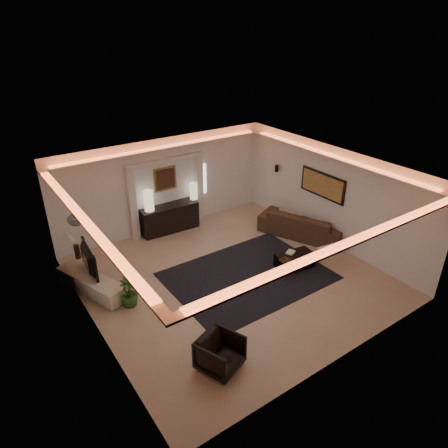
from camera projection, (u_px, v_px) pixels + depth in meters
floor at (231, 277)px, 10.50m from camera, size 7.00×7.00×0.00m
ceiling at (232, 172)px, 9.18m from camera, size 7.00×7.00×0.00m
wall_back at (165, 185)px, 12.40m from camera, size 7.00×0.00×7.00m
wall_front at (344, 302)px, 7.27m from camera, size 7.00×0.00×7.00m
wall_left at (89, 274)px, 8.06m from camera, size 0.00×7.00×7.00m
wall_right at (330, 196)px, 11.61m from camera, size 0.00×7.00×7.00m
cove_soffit at (232, 183)px, 9.30m from camera, size 7.00×7.00×0.04m
daylight_slit at (203, 179)px, 13.12m from camera, size 0.25×0.03×1.00m
area_rug at (248, 276)px, 10.55m from camera, size 4.00×3.00×0.01m
pilaster_left at (132, 205)px, 11.90m from camera, size 0.22×0.20×2.20m
pilaster_right at (199, 188)px, 13.07m from camera, size 0.22×0.20×2.20m
alcove_header at (165, 160)px, 11.96m from camera, size 2.52×0.20×0.12m
painting_frame at (165, 179)px, 12.29m from camera, size 0.74×0.04×0.74m
painting_canvas at (165, 179)px, 12.27m from camera, size 0.62×0.02×0.62m
art_panel_frame at (323, 185)px, 11.70m from camera, size 0.04×1.64×0.74m
art_panel_gold at (322, 185)px, 11.69m from camera, size 0.02×1.50×0.62m
wall_sconce at (277, 168)px, 13.06m from camera, size 0.12×0.12×0.22m
wall_niche at (70, 237)px, 9.03m from camera, size 0.10×0.55×0.04m
console at (169, 219)px, 12.67m from camera, size 1.85×0.66×0.91m
lamp_left at (149, 203)px, 12.03m from camera, size 0.31×0.31×0.64m
lamp_right at (194, 192)px, 12.82m from camera, size 0.31×0.31×0.54m
media_ledge at (91, 284)px, 9.87m from camera, size 1.17×2.12×0.39m
tv at (84, 259)px, 9.80m from camera, size 1.22×0.25×0.69m
figurine at (77, 251)px, 10.45m from camera, size 0.19×0.19×0.39m
ginger_jar at (75, 217)px, 9.43m from camera, size 0.48×0.48×0.39m
plant at (129, 292)px, 9.32m from camera, size 0.52×0.52×0.74m
sofa at (302, 224)px, 12.39m from camera, size 2.78×1.98×0.76m
throw_blanket at (330, 250)px, 10.66m from camera, size 0.58×0.50×0.06m
throw_pillow at (289, 217)px, 12.44m from camera, size 0.18×0.38×0.37m
coffee_table at (295, 260)px, 10.86m from camera, size 1.08×0.69×0.37m
bowl at (285, 260)px, 10.39m from camera, size 0.34×0.34×0.08m
magazine at (291, 252)px, 10.83m from camera, size 0.32×0.28×0.03m
armchair at (220, 354)px, 7.64m from camera, size 0.98×0.99×0.70m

